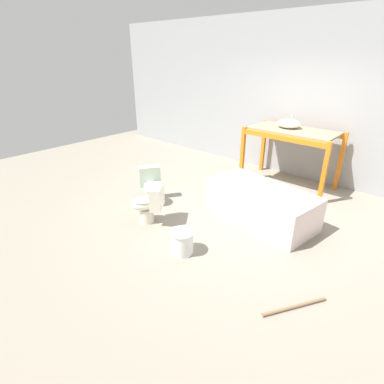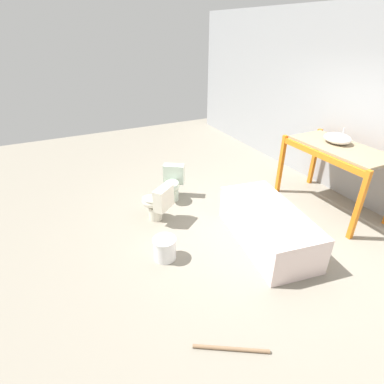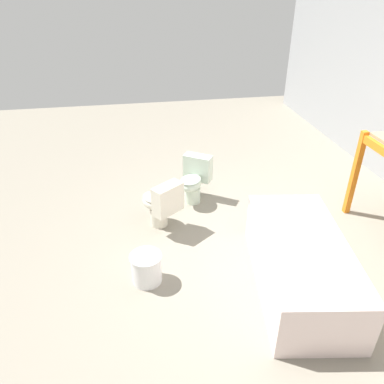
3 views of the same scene
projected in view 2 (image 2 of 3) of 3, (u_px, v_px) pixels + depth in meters
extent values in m
plane|color=gray|center=(250.00, 226.00, 4.81)|extent=(12.00, 12.00, 0.00)
cube|color=#9EA0A3|center=(370.00, 111.00, 4.90)|extent=(10.80, 0.08, 3.20)
cube|color=orange|center=(281.00, 165.00, 5.56)|extent=(0.07, 0.07, 1.12)
cube|color=orange|center=(359.00, 206.00, 4.27)|extent=(0.07, 0.07, 1.12)
cube|color=orange|center=(314.00, 157.00, 5.89)|extent=(0.07, 0.07, 1.12)
cube|color=orange|center=(321.00, 155.00, 4.68)|extent=(1.64, 0.06, 0.09)
cube|color=orange|center=(358.00, 147.00, 5.01)|extent=(1.64, 0.06, 0.09)
cube|color=#998466|center=(341.00, 147.00, 4.82)|extent=(1.57, 0.78, 0.04)
ellipsoid|color=white|center=(338.00, 138.00, 4.91)|extent=(0.46, 0.38, 0.16)
cylinder|color=silver|center=(344.00, 130.00, 4.89)|extent=(0.02, 0.02, 0.08)
cube|color=silver|center=(267.00, 226.00, 4.34)|extent=(1.80, 1.06, 0.55)
cube|color=beige|center=(269.00, 217.00, 4.26)|extent=(1.71, 0.97, 0.23)
cylinder|color=silver|center=(173.00, 194.00, 5.49)|extent=(0.22, 0.22, 0.23)
ellipsoid|color=silver|center=(172.00, 186.00, 5.35)|extent=(0.44, 0.42, 0.19)
ellipsoid|color=#A3B3A3|center=(172.00, 183.00, 5.32)|extent=(0.41, 0.40, 0.03)
cube|color=silver|center=(174.00, 174.00, 5.49)|extent=(0.35, 0.40, 0.36)
cylinder|color=silver|center=(155.00, 213.00, 4.94)|extent=(0.22, 0.22, 0.23)
ellipsoid|color=silver|center=(152.00, 202.00, 4.87)|extent=(0.44, 0.42, 0.19)
ellipsoid|color=#B3AF9F|center=(151.00, 198.00, 4.84)|extent=(0.41, 0.40, 0.03)
cube|color=silver|center=(164.00, 198.00, 4.71)|extent=(0.35, 0.40, 0.36)
cylinder|color=white|center=(165.00, 249.00, 4.07)|extent=(0.30, 0.30, 0.32)
cylinder|color=white|center=(164.00, 240.00, 4.00)|extent=(0.32, 0.32, 0.02)
cylinder|color=#8C6B4C|center=(231.00, 349.00, 2.95)|extent=(0.42, 0.67, 0.04)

